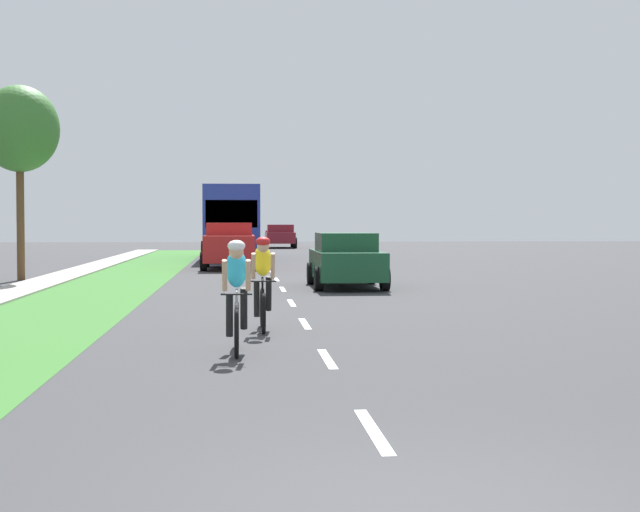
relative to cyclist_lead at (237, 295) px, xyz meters
name	(u,v)px	position (x,y,z in m)	size (l,w,h in m)	color
ground_plane	(282,288)	(1.20, 12.62, -0.81)	(120.00, 120.00, 0.00)	#38383A
grass_verge	(102,289)	(-3.65, 12.62, -0.81)	(2.99, 70.00, 0.01)	#38722D
sidewalk_concrete	(21,290)	(-5.81, 12.62, -0.81)	(1.33, 70.00, 0.10)	#9E998E
lane_markings_center	(277,279)	(1.20, 16.62, -0.81)	(0.12, 53.49, 0.01)	white
cyclist_lead	(237,295)	(0.00, 0.00, 0.00)	(0.42, 1.72, 1.58)	black
cyclist_trailing	(263,282)	(0.43, 2.70, 0.00)	(0.42, 1.72, 1.58)	black
sedan_dark_green	(346,260)	(3.00, 12.92, -0.04)	(1.98, 4.30, 1.52)	#194C2D
suv_red	(229,245)	(-0.35, 23.53, 0.14)	(2.15, 4.70, 1.79)	red
bus_blue	(233,219)	(-0.31, 33.56, 1.17)	(2.78, 11.60, 3.48)	#23389E
pickup_maroon	(280,236)	(2.87, 53.01, 0.02)	(2.22, 5.10, 1.64)	maroon
street_tree_near	(19,130)	(-6.77, 16.91, 3.88)	(2.45, 2.45, 6.07)	brown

